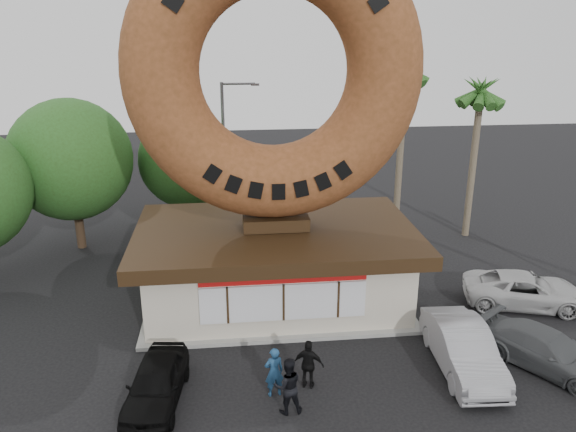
{
  "coord_description": "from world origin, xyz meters",
  "views": [
    {
      "loc": [
        -1.8,
        -14.98,
        11.14
      ],
      "look_at": [
        0.28,
        4.0,
        4.46
      ],
      "focal_mm": 35.0,
      "sensor_mm": 36.0,
      "label": 1
    }
  ],
  "objects_px": {
    "donut_shop": "(276,262)",
    "person_left": "(274,372)",
    "car_silver": "(463,348)",
    "person_center": "(288,386)",
    "person_right": "(309,364)",
    "car_grey": "(547,351)",
    "car_black": "(156,383)",
    "car_white": "(525,290)",
    "giant_donut": "(274,72)",
    "street_lamp": "(227,146)"
  },
  "relations": [
    {
      "from": "person_right",
      "to": "car_grey",
      "type": "xyz_separation_m",
      "value": [
        8.12,
        0.19,
        -0.18
      ]
    },
    {
      "from": "street_lamp",
      "to": "car_black",
      "type": "height_order",
      "value": "street_lamp"
    },
    {
      "from": "car_silver",
      "to": "car_white",
      "type": "xyz_separation_m",
      "value": [
        4.36,
        4.03,
        -0.09
      ]
    },
    {
      "from": "street_lamp",
      "to": "person_left",
      "type": "xyz_separation_m",
      "value": [
        1.24,
        -16.22,
        -3.64
      ]
    },
    {
      "from": "giant_donut",
      "to": "person_left",
      "type": "relative_size",
      "value": 6.61
    },
    {
      "from": "street_lamp",
      "to": "car_white",
      "type": "height_order",
      "value": "street_lamp"
    },
    {
      "from": "person_center",
      "to": "car_grey",
      "type": "distance_m",
      "value": 9.01
    },
    {
      "from": "person_center",
      "to": "car_silver",
      "type": "relative_size",
      "value": 0.38
    },
    {
      "from": "person_right",
      "to": "car_silver",
      "type": "height_order",
      "value": "person_right"
    },
    {
      "from": "street_lamp",
      "to": "car_grey",
      "type": "distance_m",
      "value": 19.3
    },
    {
      "from": "giant_donut",
      "to": "person_center",
      "type": "xyz_separation_m",
      "value": [
        -0.28,
        -7.05,
        -8.43
      ]
    },
    {
      "from": "donut_shop",
      "to": "car_white",
      "type": "height_order",
      "value": "donut_shop"
    },
    {
      "from": "donut_shop",
      "to": "car_white",
      "type": "relative_size",
      "value": 2.28
    },
    {
      "from": "car_grey",
      "to": "car_white",
      "type": "distance_m",
      "value": 4.54
    },
    {
      "from": "donut_shop",
      "to": "person_left",
      "type": "height_order",
      "value": "donut_shop"
    },
    {
      "from": "person_left",
      "to": "car_white",
      "type": "distance_m",
      "value": 11.76
    },
    {
      "from": "street_lamp",
      "to": "person_center",
      "type": "relative_size",
      "value": 4.42
    },
    {
      "from": "street_lamp",
      "to": "person_center",
      "type": "distance_m",
      "value": 17.49
    },
    {
      "from": "person_right",
      "to": "car_black",
      "type": "bearing_deg",
      "value": 22.23
    },
    {
      "from": "car_black",
      "to": "person_left",
      "type": "bearing_deg",
      "value": 5.7
    },
    {
      "from": "street_lamp",
      "to": "person_right",
      "type": "bearing_deg",
      "value": -81.56
    },
    {
      "from": "giant_donut",
      "to": "person_right",
      "type": "bearing_deg",
      "value": -85.11
    },
    {
      "from": "person_center",
      "to": "car_white",
      "type": "relative_size",
      "value": 0.37
    },
    {
      "from": "person_left",
      "to": "car_silver",
      "type": "bearing_deg",
      "value": 175.57
    },
    {
      "from": "car_black",
      "to": "donut_shop",
      "type": "bearing_deg",
      "value": 62.28
    },
    {
      "from": "street_lamp",
      "to": "car_white",
      "type": "bearing_deg",
      "value": -43.69
    },
    {
      "from": "donut_shop",
      "to": "car_white",
      "type": "xyz_separation_m",
      "value": [
        10.15,
        -1.45,
        -1.08
      ]
    },
    {
      "from": "giant_donut",
      "to": "car_grey",
      "type": "height_order",
      "value": "giant_donut"
    },
    {
      "from": "car_black",
      "to": "car_white",
      "type": "relative_size",
      "value": 0.79
    },
    {
      "from": "person_right",
      "to": "car_grey",
      "type": "height_order",
      "value": "person_right"
    },
    {
      "from": "person_center",
      "to": "car_grey",
      "type": "bearing_deg",
      "value": -176.17
    },
    {
      "from": "street_lamp",
      "to": "person_left",
      "type": "relative_size",
      "value": 4.77
    },
    {
      "from": "donut_shop",
      "to": "street_lamp",
      "type": "height_order",
      "value": "street_lamp"
    },
    {
      "from": "donut_shop",
      "to": "person_right",
      "type": "relative_size",
      "value": 6.68
    },
    {
      "from": "street_lamp",
      "to": "car_white",
      "type": "xyz_separation_m",
      "value": [
        12.0,
        -11.46,
        -3.8
      ]
    },
    {
      "from": "car_black",
      "to": "car_silver",
      "type": "bearing_deg",
      "value": 10.64
    },
    {
      "from": "person_center",
      "to": "person_right",
      "type": "relative_size",
      "value": 1.08
    },
    {
      "from": "car_black",
      "to": "car_silver",
      "type": "distance_m",
      "value": 10.05
    },
    {
      "from": "person_center",
      "to": "donut_shop",
      "type": "bearing_deg",
      "value": -96.81
    },
    {
      "from": "donut_shop",
      "to": "person_left",
      "type": "xyz_separation_m",
      "value": [
        -0.62,
        -6.2,
        -0.93
      ]
    },
    {
      "from": "car_black",
      "to": "car_grey",
      "type": "relative_size",
      "value": 0.86
    },
    {
      "from": "giant_donut",
      "to": "car_white",
      "type": "relative_size",
      "value": 2.26
    },
    {
      "from": "car_white",
      "to": "person_left",
      "type": "bearing_deg",
      "value": 129.68
    },
    {
      "from": "giant_donut",
      "to": "person_right",
      "type": "distance_m",
      "value": 10.38
    },
    {
      "from": "person_right",
      "to": "car_silver",
      "type": "distance_m",
      "value": 5.3
    },
    {
      "from": "giant_donut",
      "to": "car_white",
      "type": "distance_m",
      "value": 13.42
    },
    {
      "from": "donut_shop",
      "to": "person_left",
      "type": "relative_size",
      "value": 6.68
    },
    {
      "from": "car_white",
      "to": "car_black",
      "type": "bearing_deg",
      "value": 123.85
    },
    {
      "from": "donut_shop",
      "to": "person_left",
      "type": "distance_m",
      "value": 6.3
    },
    {
      "from": "person_center",
      "to": "car_black",
      "type": "distance_m",
      "value": 4.07
    }
  ]
}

